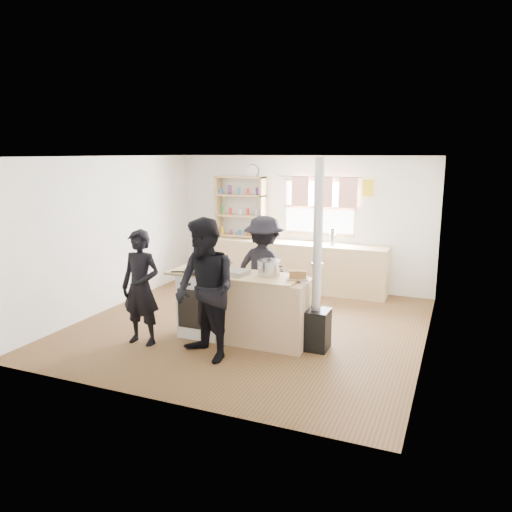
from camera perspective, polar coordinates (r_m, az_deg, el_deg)
The scene contains 14 objects.
ground at distance 7.59m, azimuth -0.72°, elevation -7.97°, with size 5.00×5.00×0.01m, color brown.
back_counter at distance 9.46m, azimuth 4.60°, elevation -1.14°, with size 3.40×0.55×0.90m, color tan.
shelving_unit at distance 9.82m, azimuth -1.78°, elevation 5.66°, with size 1.00×0.28×1.20m.
thermos at distance 9.16m, azimuth 8.73°, elevation 2.14°, with size 0.10×0.10×0.29m, color silver.
cooking_island at distance 6.90m, azimuth -1.43°, elevation -5.86°, with size 1.97×0.64×0.93m.
skillet_greens at distance 6.88m, azimuth -7.05°, elevation -1.76°, with size 0.38×0.38×0.05m.
roast_tray at distance 6.75m, azimuth -2.46°, elevation -1.85°, with size 0.40×0.35×0.07m.
stockpot_stove at distance 7.11m, azimuth -3.72°, elevation -0.87°, with size 0.21×0.21×0.17m.
stockpot_counter at distance 6.71m, azimuth 1.49°, elevation -1.36°, with size 0.31×0.31×0.23m.
bread_board at distance 6.52m, azimuth 4.80°, elevation -2.25°, with size 0.32×0.26×0.12m.
flue_heater at distance 6.57m, azimuth 6.89°, elevation -5.25°, with size 0.35×0.35×2.50m.
person_near_left at distance 6.86m, azimuth -13.02°, elevation -3.53°, with size 0.57×0.37×1.56m, color black.
person_near_right at distance 6.18m, azimuth -5.80°, elevation -3.90°, with size 0.87×0.68×1.79m, color black.
person_far at distance 7.58m, azimuth 0.92°, elevation -1.53°, with size 1.05×0.61×1.63m, color black.
Camera 1 is at (2.83, -6.56, 2.56)m, focal length 35.00 mm.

